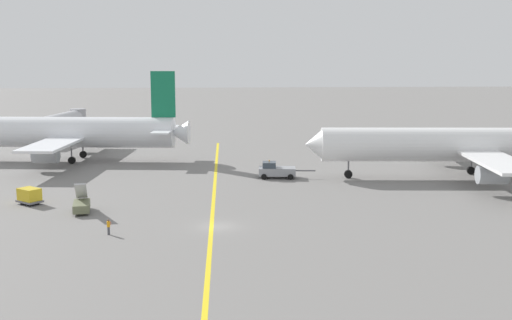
# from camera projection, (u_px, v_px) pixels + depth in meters

# --- Properties ---
(ground_plane) EXTENTS (600.00, 600.00, 0.00)m
(ground_plane) POSITION_uv_depth(u_px,v_px,m) (217.00, 226.00, 75.07)
(ground_plane) COLOR slate
(taxiway_stripe) EXTENTS (2.85, 119.99, 0.01)m
(taxiway_stripe) POSITION_uv_depth(u_px,v_px,m) (213.00, 206.00, 84.88)
(taxiway_stripe) COLOR yellow
(taxiway_stripe) RESTS_ON ground
(airliner_at_gate_left) EXTENTS (47.92, 39.04, 16.51)m
(airliner_at_gate_left) POSITION_uv_depth(u_px,v_px,m) (62.00, 133.00, 119.76)
(airliner_at_gate_left) COLOR white
(airliner_at_gate_left) RESTS_ON ground
(airliner_being_pushed) EXTENTS (49.23, 43.54, 16.43)m
(airliner_being_pushed) POSITION_uv_depth(u_px,v_px,m) (462.00, 145.00, 102.84)
(airliner_being_pushed) COLOR white
(airliner_being_pushed) RESTS_ON ground
(pushback_tug) EXTENTS (9.12, 3.65, 2.89)m
(pushback_tug) POSITION_uv_depth(u_px,v_px,m) (276.00, 170.00, 103.85)
(pushback_tug) COLOR gray
(pushback_tug) RESTS_ON ground
(gse_stair_truck_yellow) EXTENTS (2.67, 4.84, 4.06)m
(gse_stair_truck_yellow) POSITION_uv_depth(u_px,v_px,m) (82.00, 204.00, 81.52)
(gse_stair_truck_yellow) COLOR #666B4C
(gse_stair_truck_yellow) RESTS_ON ground
(gse_container_dolly_flat) EXTENTS (3.86, 3.75, 2.15)m
(gse_container_dolly_flat) POSITION_uv_depth(u_px,v_px,m) (29.00, 196.00, 85.80)
(gse_container_dolly_flat) COLOR slate
(gse_container_dolly_flat) RESTS_ON ground
(ground_crew_marshaller_foreground) EXTENTS (0.48, 0.36, 1.75)m
(ground_crew_marshaller_foreground) POSITION_uv_depth(u_px,v_px,m) (109.00, 227.00, 71.48)
(ground_crew_marshaller_foreground) COLOR #4C4C51
(ground_crew_marshaller_foreground) RESTS_ON ground
(jet_bridge) EXTENTS (7.74, 23.80, 6.36)m
(jet_bridge) POSITION_uv_depth(u_px,v_px,m) (63.00, 120.00, 148.87)
(jet_bridge) COLOR #B7B7BC
(jet_bridge) RESTS_ON ground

